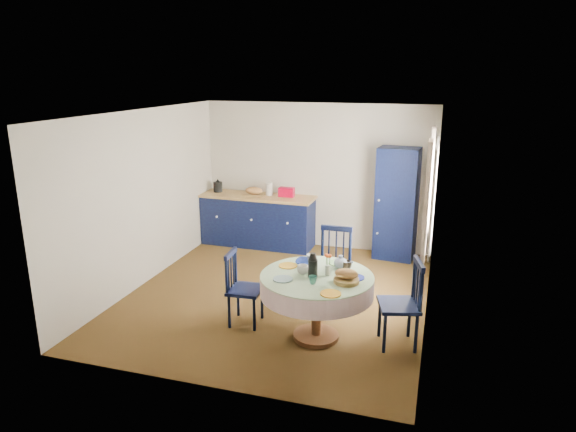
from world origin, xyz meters
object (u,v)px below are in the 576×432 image
object	(u,v)px
mug_b	(313,280)
mug_c	(347,265)
pantry_cabinet	(397,204)
chair_left	(242,287)
chair_right	(403,303)
dining_table	(318,286)
chair_far	(333,266)
mug_d	(311,258)
mug_a	(303,270)
kitchen_counter	(258,219)
cobalt_bowl	(306,263)

from	to	relation	value
mug_b	mug_c	xyz separation A→B (m)	(0.27, 0.53, 0.00)
pantry_cabinet	mug_c	world-z (taller)	pantry_cabinet
chair_left	chair_right	bearing A→B (deg)	-92.81
dining_table	chair_far	bearing A→B (deg)	91.17
mug_c	mug_d	bearing A→B (deg)	168.34
pantry_cabinet	chair_far	distance (m)	2.16
pantry_cabinet	chair_left	xyz separation A→B (m)	(-1.56, -2.89, -0.45)
chair_right	mug_d	world-z (taller)	chair_right
chair_far	chair_right	distance (m)	1.28
chair_left	chair_right	distance (m)	1.91
dining_table	mug_a	world-z (taller)	dining_table
pantry_cabinet	mug_b	world-z (taller)	pantry_cabinet
chair_far	mug_c	xyz separation A→B (m)	(0.29, -0.67, 0.30)
dining_table	mug_b	distance (m)	0.29
mug_a	pantry_cabinet	bearing A→B (deg)	75.66
kitchen_counter	pantry_cabinet	size ratio (longest dim) A/B	1.11
chair_right	chair_far	bearing A→B (deg)	-146.37
chair_far	mug_b	distance (m)	1.24
chair_right	cobalt_bowl	distance (m)	1.20
mug_c	mug_a	bearing A→B (deg)	-146.90
kitchen_counter	mug_b	bearing A→B (deg)	-59.56
kitchen_counter	cobalt_bowl	distance (m)	3.14
chair_left	pantry_cabinet	bearing A→B (deg)	-31.88
chair_far	mug_c	world-z (taller)	chair_far
dining_table	mug_a	distance (m)	0.25
chair_right	mug_a	size ratio (longest dim) A/B	7.70
mug_c	chair_far	bearing A→B (deg)	113.49
kitchen_counter	chair_far	xyz separation A→B (m)	(1.79, -1.99, 0.06)
kitchen_counter	chair_right	size ratio (longest dim) A/B	2.02
chair_left	mug_d	world-z (taller)	chair_left
chair_left	chair_far	distance (m)	1.28
kitchen_counter	dining_table	size ratio (longest dim) A/B	1.59
chair_far	mug_d	world-z (taller)	chair_far
kitchen_counter	mug_a	xyz separation A→B (m)	(1.64, -2.96, 0.36)
chair_left	mug_a	world-z (taller)	chair_left
pantry_cabinet	mug_a	distance (m)	3.10
kitchen_counter	pantry_cabinet	world-z (taller)	pantry_cabinet
chair_far	cobalt_bowl	size ratio (longest dim) A/B	4.16
chair_left	mug_a	xyz separation A→B (m)	(0.79, -0.10, 0.36)
pantry_cabinet	mug_a	world-z (taller)	pantry_cabinet
mug_d	cobalt_bowl	size ratio (longest dim) A/B	0.43
pantry_cabinet	chair_right	xyz separation A→B (m)	(0.36, -2.87, -0.41)
kitchen_counter	chair_left	bearing A→B (deg)	-72.57
kitchen_counter	mug_a	world-z (taller)	kitchen_counter
chair_right	pantry_cabinet	bearing A→B (deg)	171.49
chair_left	mug_b	size ratio (longest dim) A/B	9.77
chair_left	mug_c	distance (m)	1.30
pantry_cabinet	mug_a	xyz separation A→B (m)	(-0.77, -3.00, -0.09)
kitchen_counter	chair_left	distance (m)	2.98
chair_left	chair_far	bearing A→B (deg)	-51.28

